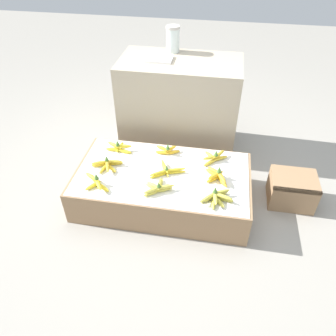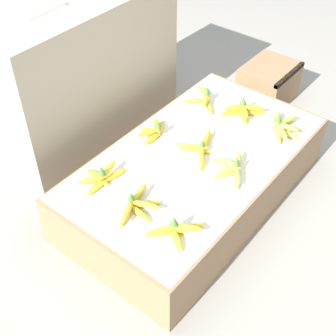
% 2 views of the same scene
% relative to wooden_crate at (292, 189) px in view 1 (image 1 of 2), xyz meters
% --- Properties ---
extents(ground_plane, '(10.00, 10.00, 0.00)m').
position_rel_wooden_crate_xyz_m(ground_plane, '(-0.98, -0.15, -0.12)').
color(ground_plane, gray).
extents(display_platform, '(1.30, 0.72, 0.27)m').
position_rel_wooden_crate_xyz_m(display_platform, '(-0.98, -0.15, 0.02)').
color(display_platform, '#997551').
rests_on(display_platform, ground_plane).
extents(back_vendor_table, '(1.02, 0.56, 0.82)m').
position_rel_wooden_crate_xyz_m(back_vendor_table, '(-0.97, 0.65, 0.29)').
color(back_vendor_table, tan).
rests_on(back_vendor_table, ground_plane).
extents(wooden_crate, '(0.34, 0.28, 0.24)m').
position_rel_wooden_crate_xyz_m(wooden_crate, '(0.00, 0.00, 0.00)').
color(wooden_crate, '#997551').
rests_on(wooden_crate, ground_plane).
extents(banana_bunch_front_left, '(0.22, 0.19, 0.10)m').
position_rel_wooden_crate_xyz_m(banana_bunch_front_left, '(-1.42, -0.37, 0.18)').
color(banana_bunch_front_left, yellow).
rests_on(banana_bunch_front_left, display_platform).
extents(banana_bunch_front_midleft, '(0.21, 0.21, 0.09)m').
position_rel_wooden_crate_xyz_m(banana_bunch_front_midleft, '(-0.98, -0.34, 0.18)').
color(banana_bunch_front_midleft, '#DBCC4C').
rests_on(banana_bunch_front_midleft, display_platform).
extents(banana_bunch_front_midright, '(0.24, 0.20, 0.10)m').
position_rel_wooden_crate_xyz_m(banana_bunch_front_midright, '(-0.57, -0.37, 0.18)').
color(banana_bunch_front_midright, gold).
rests_on(banana_bunch_front_midright, display_platform).
extents(banana_bunch_middle_left, '(0.24, 0.17, 0.09)m').
position_rel_wooden_crate_xyz_m(banana_bunch_middle_left, '(-1.40, -0.16, 0.18)').
color(banana_bunch_middle_left, gold).
rests_on(banana_bunch_middle_left, display_platform).
extents(banana_bunch_middle_midleft, '(0.26, 0.21, 0.08)m').
position_rel_wooden_crate_xyz_m(banana_bunch_middle_midleft, '(-0.95, -0.15, 0.18)').
color(banana_bunch_middle_midleft, yellow).
rests_on(banana_bunch_middle_midleft, display_platform).
extents(banana_bunch_middle_midright, '(0.18, 0.19, 0.11)m').
position_rel_wooden_crate_xyz_m(banana_bunch_middle_midright, '(-0.58, -0.15, 0.19)').
color(banana_bunch_middle_midright, gold).
rests_on(banana_bunch_middle_midright, display_platform).
extents(banana_bunch_back_left, '(0.22, 0.15, 0.10)m').
position_rel_wooden_crate_xyz_m(banana_bunch_back_left, '(-1.38, 0.06, 0.18)').
color(banana_bunch_back_left, yellow).
rests_on(banana_bunch_back_left, display_platform).
extents(banana_bunch_back_midleft, '(0.20, 0.12, 0.10)m').
position_rel_wooden_crate_xyz_m(banana_bunch_back_midleft, '(-0.99, 0.09, 0.19)').
color(banana_bunch_back_midleft, gold).
rests_on(banana_bunch_back_midleft, display_platform).
extents(banana_bunch_back_midright, '(0.20, 0.20, 0.10)m').
position_rel_wooden_crate_xyz_m(banana_bunch_back_midright, '(-0.61, 0.06, 0.18)').
color(banana_bunch_back_midright, gold).
rests_on(banana_bunch_back_midright, display_platform).
extents(glass_jar, '(0.12, 0.12, 0.22)m').
position_rel_wooden_crate_xyz_m(glass_jar, '(-1.07, 0.83, 0.81)').
color(glass_jar, silver).
rests_on(glass_jar, back_vendor_table).
extents(foam_tray_white, '(0.21, 0.17, 0.02)m').
position_rel_wooden_crate_xyz_m(foam_tray_white, '(-1.14, 0.63, 0.71)').
color(foam_tray_white, white).
rests_on(foam_tray_white, back_vendor_table).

